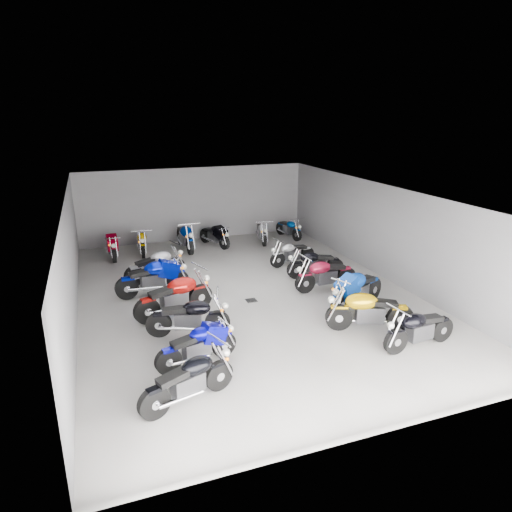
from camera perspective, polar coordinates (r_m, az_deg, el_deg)
The scene contains 24 objects.
ground at distance 14.47m, azimuth -1.25°, elevation -4.84°, with size 14.00×14.00×0.00m, color #9F9C97.
wall_back at distance 20.51m, azimuth -7.64°, elevation 6.46°, with size 10.00×0.10×3.20m, color slate.
wall_left at distance 13.29m, azimuth -22.17°, elevation -0.95°, with size 0.10×14.00×3.20m, color slate.
wall_right at distance 16.19m, azimuth 15.73°, elevation 2.91°, with size 0.10×14.00×3.20m, color slate.
ceiling at distance 13.57m, azimuth -1.34°, elevation 7.81°, with size 10.00×14.00×0.04m, color black.
drain_grate at distance 14.04m, azimuth -0.59°, elevation -5.56°, with size 0.32×0.32×0.01m, color black.
motorcycle_left_a at distance 9.37m, azimuth -8.38°, elevation -15.10°, with size 2.05×0.84×0.93m.
motorcycle_left_b at distance 10.61m, azimuth -7.29°, elevation -11.01°, with size 1.98×0.61×0.88m.
motorcycle_left_c at distance 11.88m, azimuth -8.36°, elevation -7.56°, with size 2.11×0.73×0.95m.
motorcycle_left_d at distance 13.05m, azimuth -10.07°, elevation -5.00°, with size 2.35×0.84×1.06m.
motorcycle_left_e at distance 14.63m, azimuth -12.69°, elevation -2.69°, with size 2.33×0.52×1.02m.
motorcycle_left_f at distance 15.83m, azimuth -12.40°, elevation -1.20°, with size 2.15×0.82×0.97m.
motorcycle_right_a at distance 11.88m, azimuth 19.71°, elevation -8.54°, with size 2.11×0.46×0.93m.
motorcycle_right_b at distance 12.37m, azimuth 13.92°, elevation -6.65°, with size 2.22×1.00×1.02m.
motorcycle_right_c at distance 13.59m, azimuth 12.46°, elevation -4.19°, with size 2.25×1.14×1.06m.
motorcycle_right_d at distance 14.85m, azimuth 8.64°, elevation -2.27°, with size 2.20×0.45×0.97m.
motorcycle_right_e at distance 15.94m, azimuth 7.36°, elevation -0.93°, with size 2.07×0.47×0.91m.
motorcycle_right_f at distance 17.13m, azimuth 4.53°, elevation 0.39°, with size 1.92×0.52×0.85m.
motorcycle_back_a at distance 18.81m, azimuth -17.62°, elevation 1.35°, with size 0.45×2.16×0.95m.
motorcycle_back_b at distance 19.02m, azimuth -14.06°, elevation 1.76°, with size 0.44×2.06×0.91m.
motorcycle_back_c at distance 19.17m, azimuth -8.85°, elevation 2.42°, with size 0.48×2.35×1.03m.
motorcycle_back_d at distance 19.54m, azimuth -5.18°, elevation 2.61°, with size 0.85×1.92×0.88m.
motorcycle_back_e at distance 20.05m, azimuth 0.74°, elevation 3.06°, with size 0.56×1.96×0.87m.
motorcycle_back_f at distance 20.78m, azimuth 4.14°, elevation 3.47°, with size 0.51×1.87×0.83m.
Camera 1 is at (-4.27, -12.66, 5.56)m, focal length 32.00 mm.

